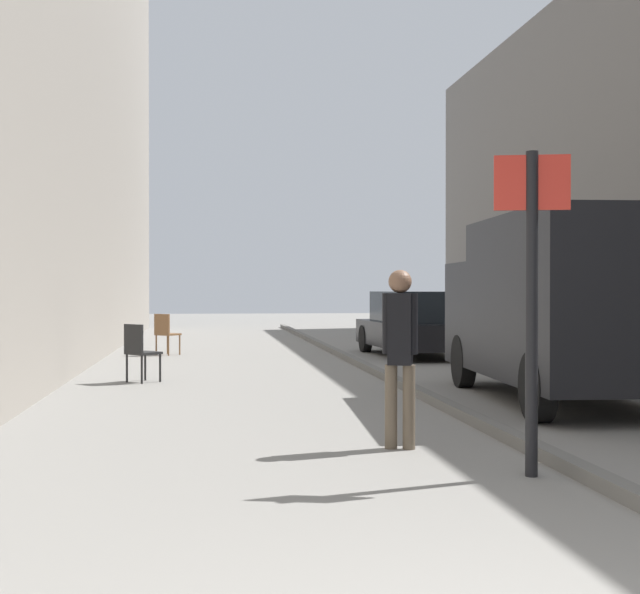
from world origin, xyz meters
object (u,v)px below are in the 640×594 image
object	(u,v)px
street_sign_post	(532,283)
parked_car	(415,324)
delivery_van	(564,304)
cafe_chair_near_window	(139,349)
cafe_chair_by_doorway	(165,331)
pedestrian_main_foreground	(400,346)

from	to	relation	value
street_sign_post	parked_car	bearing A→B (deg)	-85.40
delivery_van	cafe_chair_near_window	bearing A→B (deg)	154.40
cafe_chair_by_doorway	pedestrian_main_foreground	bearing A→B (deg)	-37.25
parked_car	cafe_chair_by_doorway	size ratio (longest dim) A/B	4.56
parked_car	pedestrian_main_foreground	bearing A→B (deg)	-107.18
delivery_van	cafe_chair_near_window	world-z (taller)	delivery_van
delivery_van	parked_car	size ratio (longest dim) A/B	1.23
parked_car	street_sign_post	xyz separation A→B (m)	(-2.07, -12.56, 0.83)
pedestrian_main_foreground	parked_car	world-z (taller)	pedestrian_main_foreground
cafe_chair_near_window	parked_car	bearing A→B (deg)	87.68
parked_car	cafe_chair_near_window	xyz separation A→B (m)	(-5.73, -4.95, -0.17)
street_sign_post	cafe_chair_near_window	xyz separation A→B (m)	(-3.66, 7.61, -1.00)
pedestrian_main_foreground	cafe_chair_by_doorway	xyz separation A→B (m)	(-2.75, 12.22, -0.42)
pedestrian_main_foreground	cafe_chair_by_doorway	bearing A→B (deg)	121.43
parked_car	cafe_chair_near_window	distance (m)	7.58
street_sign_post	delivery_van	bearing A→B (deg)	-101.74
delivery_van	parked_car	bearing A→B (deg)	93.69
cafe_chair_near_window	delivery_van	bearing A→B (deg)	17.94
parked_car	cafe_chair_by_doorway	bearing A→B (deg)	167.13
pedestrian_main_foreground	parked_car	bearing A→B (deg)	94.55
pedestrian_main_foreground	parked_car	size ratio (longest dim) A/B	0.39
pedestrian_main_foreground	street_sign_post	bearing A→B (deg)	-40.74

